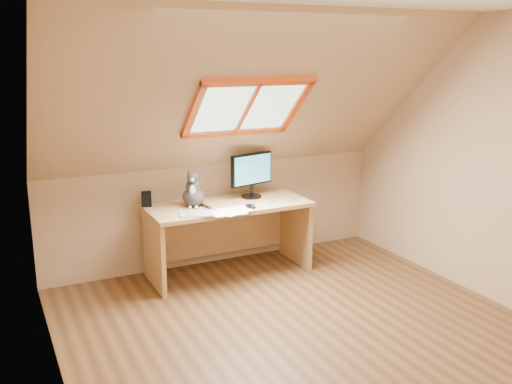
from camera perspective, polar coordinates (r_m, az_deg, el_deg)
ground at (r=4.48m, az=5.01°, el=-13.92°), size 3.50×3.50×0.00m
room_shell at (r=3.94m, az=6.14°, el=4.25°), size 3.52×3.52×2.41m
desk at (r=5.47m, az=-3.04°, el=-3.19°), size 1.52×0.67×0.70m
monitor at (r=5.51m, az=-0.45°, el=1.99°), size 0.47×0.20×0.44m
cat at (r=5.25m, az=-6.32°, el=-0.07°), size 0.27×0.29×0.36m
desk_speaker at (r=5.34m, az=-10.90°, el=-0.70°), size 0.11×0.11×0.13m
graphics_tablet at (r=5.02m, az=-5.97°, el=-2.17°), size 0.34×0.29×0.01m
mouse at (r=5.19m, az=-0.54°, el=-1.42°), size 0.10×0.13×0.04m
papers at (r=5.11m, az=-2.00°, el=-1.85°), size 0.35×0.30×0.01m
cables at (r=5.43m, az=1.89°, el=-0.89°), size 0.51×0.26×0.01m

